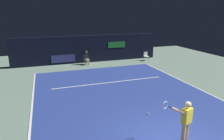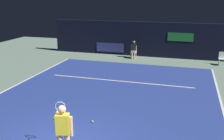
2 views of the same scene
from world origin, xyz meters
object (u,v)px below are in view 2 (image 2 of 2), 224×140
(tennis_player, at_px, (63,131))
(courtside_chair_near, at_px, (222,58))
(line_judge_on_chair, at_px, (134,49))
(tennis_ball, at_px, (92,121))

(tennis_player, bearing_deg, courtside_chair_near, 67.33)
(line_judge_on_chair, bearing_deg, courtside_chair_near, -3.01)
(tennis_ball, bearing_deg, line_judge_on_chair, 93.83)
(tennis_player, relative_size, tennis_ball, 25.44)
(tennis_player, xyz_separation_m, line_judge_on_chair, (-0.80, 12.88, -0.30))
(tennis_player, relative_size, line_judge_on_chair, 1.31)
(tennis_player, height_order, courtside_chair_near, tennis_player)
(tennis_player, distance_m, line_judge_on_chair, 12.91)
(line_judge_on_chair, height_order, tennis_ball, line_judge_on_chair)
(courtside_chair_near, bearing_deg, tennis_player, -112.67)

